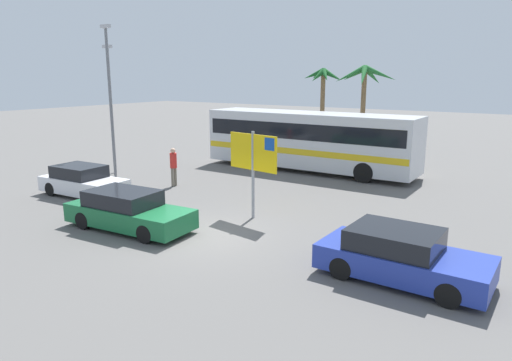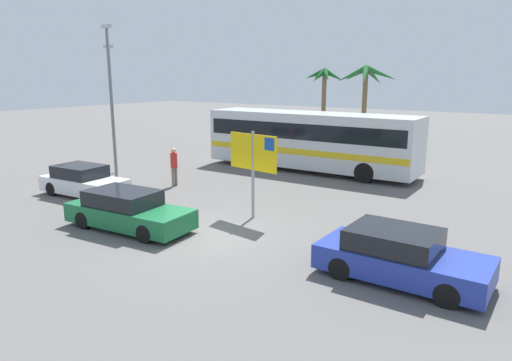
{
  "view_description": "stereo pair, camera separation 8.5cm",
  "coord_description": "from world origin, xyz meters",
  "px_view_note": "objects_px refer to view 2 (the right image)",
  "views": [
    {
      "loc": [
        9.43,
        -11.14,
        5.13
      ],
      "look_at": [
        0.08,
        2.94,
        1.3
      ],
      "focal_mm": 32.58,
      "sensor_mm": 36.0,
      "label": 1
    },
    {
      "loc": [
        9.5,
        -11.09,
        5.13
      ],
      "look_at": [
        0.08,
        2.94,
        1.3
      ],
      "focal_mm": 32.58,
      "sensor_mm": 36.0,
      "label": 2
    }
  ],
  "objects_px": {
    "bus_front_coach": "(310,138)",
    "car_white": "(83,181)",
    "pedestrian_by_bus": "(174,164)",
    "car_blue": "(400,256)",
    "ferry_sign": "(254,156)",
    "car_green": "(128,211)"
  },
  "relations": [
    {
      "from": "bus_front_coach",
      "to": "car_blue",
      "type": "distance_m",
      "value": 14.16
    },
    {
      "from": "car_white",
      "to": "car_blue",
      "type": "height_order",
      "value": "same"
    },
    {
      "from": "bus_front_coach",
      "to": "car_white",
      "type": "relative_size",
      "value": 2.88
    },
    {
      "from": "car_white",
      "to": "car_blue",
      "type": "distance_m",
      "value": 14.12
    },
    {
      "from": "pedestrian_by_bus",
      "to": "car_blue",
      "type": "bearing_deg",
      "value": 164.94
    },
    {
      "from": "ferry_sign",
      "to": "car_blue",
      "type": "distance_m",
      "value": 6.69
    },
    {
      "from": "ferry_sign",
      "to": "pedestrian_by_bus",
      "type": "height_order",
      "value": "ferry_sign"
    },
    {
      "from": "ferry_sign",
      "to": "car_green",
      "type": "bearing_deg",
      "value": -121.99
    },
    {
      "from": "car_white",
      "to": "pedestrian_by_bus",
      "type": "distance_m",
      "value": 4.09
    },
    {
      "from": "car_blue",
      "to": "pedestrian_by_bus",
      "type": "distance_m",
      "value": 12.82
    },
    {
      "from": "bus_front_coach",
      "to": "car_white",
      "type": "height_order",
      "value": "bus_front_coach"
    },
    {
      "from": "car_green",
      "to": "pedestrian_by_bus",
      "type": "distance_m",
      "value": 6.32
    },
    {
      "from": "car_blue",
      "to": "pedestrian_by_bus",
      "type": "xyz_separation_m",
      "value": [
        -12.03,
        4.41,
        0.45
      ]
    },
    {
      "from": "car_white",
      "to": "pedestrian_by_bus",
      "type": "relative_size",
      "value": 2.24
    },
    {
      "from": "car_white",
      "to": "pedestrian_by_bus",
      "type": "xyz_separation_m",
      "value": [
        2.06,
        3.51,
        0.45
      ]
    },
    {
      "from": "ferry_sign",
      "to": "pedestrian_by_bus",
      "type": "relative_size",
      "value": 1.76
    },
    {
      "from": "ferry_sign",
      "to": "car_white",
      "type": "height_order",
      "value": "ferry_sign"
    },
    {
      "from": "bus_front_coach",
      "to": "car_white",
      "type": "distance_m",
      "value": 11.88
    },
    {
      "from": "pedestrian_by_bus",
      "to": "car_green",
      "type": "bearing_deg",
      "value": 124.31
    },
    {
      "from": "ferry_sign",
      "to": "pedestrian_by_bus",
      "type": "bearing_deg",
      "value": 169.13
    },
    {
      "from": "bus_front_coach",
      "to": "ferry_sign",
      "type": "relative_size",
      "value": 3.68
    },
    {
      "from": "bus_front_coach",
      "to": "car_green",
      "type": "xyz_separation_m",
      "value": [
        -0.5,
        -12.38,
        -1.15
      ]
    }
  ]
}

